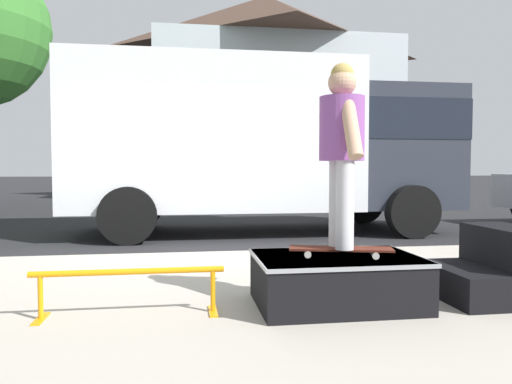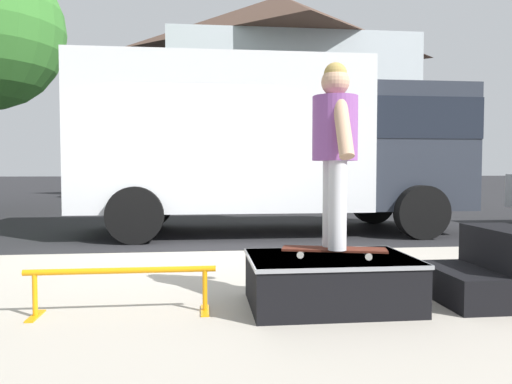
# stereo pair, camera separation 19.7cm
# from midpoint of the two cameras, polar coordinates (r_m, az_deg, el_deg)

# --- Properties ---
(ground_plane) EXTENTS (140.00, 140.00, 0.00)m
(ground_plane) POSITION_cam_midpoint_polar(r_m,az_deg,el_deg) (6.73, -6.83, -7.30)
(ground_plane) COLOR black
(sidewalk_slab) EXTENTS (50.00, 5.00, 0.12)m
(sidewalk_slab) POSITION_cam_midpoint_polar(r_m,az_deg,el_deg) (3.79, -7.27, -14.34)
(sidewalk_slab) COLOR #A8A093
(sidewalk_slab) RESTS_ON ground
(skate_box) EXTENTS (1.25, 0.86, 0.38)m
(skate_box) POSITION_cam_midpoint_polar(r_m,az_deg,el_deg) (3.81, 10.24, -10.14)
(skate_box) COLOR black
(skate_box) RESTS_ON sidewalk_slab
(kicker_ramp) EXTENTS (0.80, 0.81, 0.58)m
(kicker_ramp) POSITION_cam_midpoint_polar(r_m,az_deg,el_deg) (4.37, 27.51, -8.28)
(kicker_ramp) COLOR black
(kicker_ramp) RESTS_ON sidewalk_slab
(grind_rail) EXTENTS (1.36, 0.28, 0.34)m
(grind_rail) POSITION_cam_midpoint_polar(r_m,az_deg,el_deg) (3.64, -14.13, -10.04)
(grind_rail) COLOR orange
(grind_rail) RESTS_ON sidewalk_slab
(skateboard) EXTENTS (0.81, 0.39, 0.07)m
(skateboard) POSITION_cam_midpoint_polar(r_m,az_deg,el_deg) (3.74, 10.72, -6.73)
(skateboard) COLOR #4C1E14
(skateboard) RESTS_ON skate_box
(skater_kid) EXTENTS (0.34, 0.72, 1.39)m
(skater_kid) POSITION_cam_midpoint_polar(r_m,az_deg,el_deg) (3.69, 10.83, 6.10)
(skater_kid) COLOR silver
(skater_kid) RESTS_ON skateboard
(box_truck) EXTENTS (6.91, 2.63, 3.05)m
(box_truck) POSITION_cam_midpoint_polar(r_m,az_deg,el_deg) (8.95, 2.78, 6.13)
(box_truck) COLOR silver
(box_truck) RESTS_ON ground
(house_behind) EXTENTS (9.54, 8.23, 8.40)m
(house_behind) POSITION_cam_midpoint_polar(r_m,az_deg,el_deg) (20.63, 3.25, 11.31)
(house_behind) COLOR silver
(house_behind) RESTS_ON ground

